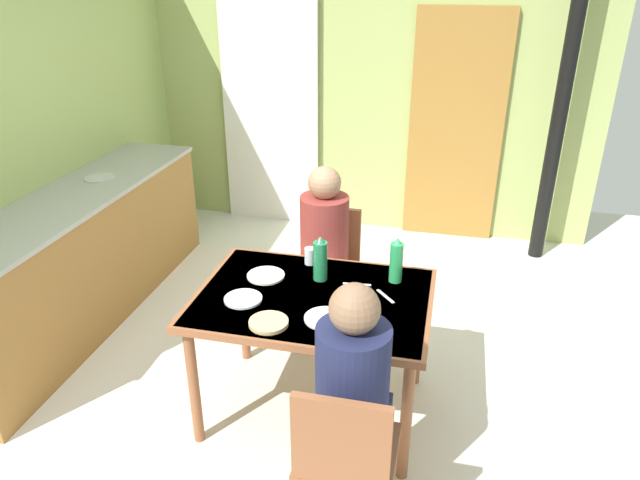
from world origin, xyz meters
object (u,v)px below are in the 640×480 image
object	(u,v)px
kitchen_counter	(80,257)
person_far_diner	(324,235)
chair_far_diner	(328,266)
water_bottle_green_near	(320,259)
dining_table	(313,309)
chair_near_diner	(345,456)
person_near_diner	(353,379)
water_bottle_green_far	(396,261)

from	to	relation	value
kitchen_counter	person_far_diner	distance (m)	1.76
chair_far_diner	water_bottle_green_near	xyz separation A→B (m)	(0.09, -0.61, 0.36)
dining_table	chair_far_diner	xyz separation A→B (m)	(-0.09, 0.79, -0.16)
kitchen_counter	chair_far_diner	xyz separation A→B (m)	(1.73, 0.18, 0.05)
kitchen_counter	chair_near_diner	bearing A→B (deg)	-33.10
kitchen_counter	water_bottle_green_near	xyz separation A→B (m)	(1.82, -0.43, 0.41)
person_near_diner	water_bottle_green_far	world-z (taller)	person_near_diner
chair_near_diner	chair_far_diner	world-z (taller)	same
dining_table	water_bottle_green_far	xyz separation A→B (m)	(0.39, 0.25, 0.20)
chair_far_diner	person_near_diner	size ratio (longest dim) A/B	1.13
chair_near_diner	person_far_diner	bearing A→B (deg)	106.20
water_bottle_green_near	kitchen_counter	bearing A→B (deg)	166.72
water_bottle_green_far	person_near_diner	bearing A→B (deg)	-94.17
person_near_diner	water_bottle_green_near	world-z (taller)	person_near_diner
chair_near_diner	water_bottle_green_far	bearing A→B (deg)	86.37
water_bottle_green_near	person_near_diner	bearing A→B (deg)	-68.38
water_bottle_green_near	chair_far_diner	bearing A→B (deg)	98.26
chair_far_diner	water_bottle_green_far	world-z (taller)	water_bottle_green_far
kitchen_counter	chair_near_diner	xyz separation A→B (m)	(2.15, -1.40, 0.05)
kitchen_counter	dining_table	bearing A→B (deg)	-18.51
chair_near_diner	person_near_diner	size ratio (longest dim) A/B	1.13
chair_far_diner	water_bottle_green_near	world-z (taller)	water_bottle_green_near
dining_table	chair_near_diner	size ratio (longest dim) A/B	1.40
dining_table	person_far_diner	size ratio (longest dim) A/B	1.58
chair_near_diner	dining_table	bearing A→B (deg)	112.38
water_bottle_green_far	chair_near_diner	bearing A→B (deg)	-93.63
kitchen_counter	dining_table	size ratio (longest dim) A/B	2.11
chair_far_diner	kitchen_counter	bearing A→B (deg)	5.94
chair_far_diner	dining_table	bearing A→B (deg)	96.80
chair_near_diner	person_near_diner	bearing A→B (deg)	90.00
kitchen_counter	person_near_diner	bearing A→B (deg)	-30.48
person_far_diner	water_bottle_green_far	size ratio (longest dim) A/B	2.99
chair_far_diner	person_near_diner	bearing A→B (deg)	106.20
water_bottle_green_near	chair_near_diner	bearing A→B (deg)	-71.18
dining_table	person_near_diner	size ratio (longest dim) A/B	1.58
chair_far_diner	water_bottle_green_near	size ratio (longest dim) A/B	3.41
dining_table	person_near_diner	bearing A→B (deg)	-63.56
dining_table	water_bottle_green_far	distance (m)	0.51
person_near_diner	person_far_diner	world-z (taller)	same
dining_table	person_near_diner	world-z (taller)	person_near_diner
chair_far_diner	water_bottle_green_far	size ratio (longest dim) A/B	3.38
kitchen_counter	water_bottle_green_far	xyz separation A→B (m)	(2.22, -0.36, 0.41)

